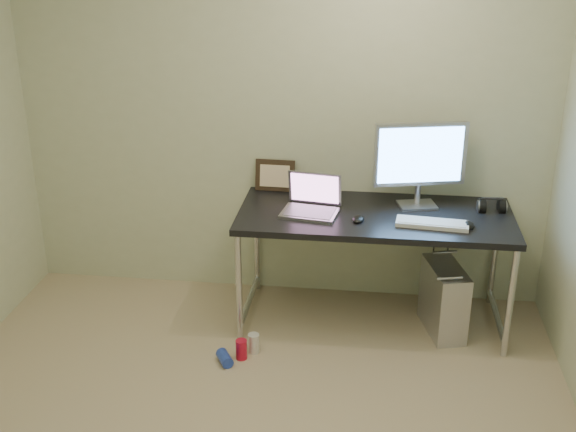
{
  "coord_description": "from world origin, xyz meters",
  "views": [
    {
      "loc": [
        0.61,
        -2.77,
        2.44
      ],
      "look_at": [
        0.13,
        1.03,
        0.85
      ],
      "focal_mm": 45.0,
      "sensor_mm": 36.0,
      "label": 1
    }
  ],
  "objects": [
    {
      "name": "wall_back",
      "position": [
        0.0,
        1.75,
        1.25
      ],
      "size": [
        3.5,
        0.02,
        2.5
      ],
      "primitive_type": "cube",
      "color": "beige",
      "rests_on": "ground"
    },
    {
      "name": "desk",
      "position": [
        0.63,
        1.38,
        0.68
      ],
      "size": [
        1.69,
        0.74,
        0.75
      ],
      "color": "black",
      "rests_on": "ground"
    },
    {
      "name": "tower_computer",
      "position": [
        1.08,
        1.3,
        0.22
      ],
      "size": [
        0.29,
        0.46,
        0.47
      ],
      "rotation": [
        0.0,
        0.0,
        0.25
      ],
      "color": "silver",
      "rests_on": "ground"
    },
    {
      "name": "cable_a",
      "position": [
        1.03,
        1.7,
        0.4
      ],
      "size": [
        0.01,
        0.16,
        0.69
      ],
      "primitive_type": "cylinder",
      "rotation": [
        0.21,
        0.0,
        0.0
      ],
      "color": "black",
      "rests_on": "ground"
    },
    {
      "name": "cable_b",
      "position": [
        1.12,
        1.68,
        0.38
      ],
      "size": [
        0.02,
        0.11,
        0.71
      ],
      "primitive_type": "cylinder",
      "rotation": [
        0.14,
        0.0,
        0.09
      ],
      "color": "black",
      "rests_on": "ground"
    },
    {
      "name": "can_red",
      "position": [
        -0.12,
        0.82,
        0.06
      ],
      "size": [
        0.07,
        0.07,
        0.12
      ],
      "primitive_type": "cylinder",
      "rotation": [
        0.0,
        0.0,
        0.09
      ],
      "color": "red",
      "rests_on": "ground"
    },
    {
      "name": "can_white",
      "position": [
        -0.06,
        0.9,
        0.06
      ],
      "size": [
        0.09,
        0.09,
        0.12
      ],
      "primitive_type": "cylinder",
      "rotation": [
        0.0,
        0.0,
        -0.36
      ],
      "color": "silver",
      "rests_on": "ground"
    },
    {
      "name": "can_blue",
      "position": [
        -0.21,
        0.76,
        0.03
      ],
      "size": [
        0.12,
        0.14,
        0.07
      ],
      "primitive_type": "cylinder",
      "rotation": [
        1.57,
        0.0,
        0.53
      ],
      "color": "#2843BB",
      "rests_on": "ground"
    },
    {
      "name": "laptop",
      "position": [
        0.24,
        1.36,
        0.8
      ],
      "size": [
        0.37,
        0.32,
        0.23
      ],
      "rotation": [
        0.0,
        0.0,
        -0.15
      ],
      "color": "#ACABB3",
      "rests_on": "desk"
    },
    {
      "name": "monitor",
      "position": [
        0.89,
        1.54,
        1.07
      ],
      "size": [
        0.57,
        0.22,
        0.54
      ],
      "rotation": [
        0.0,
        0.0,
        0.24
      ],
      "color": "#ACABB3",
      "rests_on": "desk"
    },
    {
      "name": "keyboard",
      "position": [
        0.97,
        1.23,
        0.76
      ],
      "size": [
        0.43,
        0.18,
        0.03
      ],
      "primitive_type": "cube",
      "rotation": [
        0.0,
        0.0,
        -0.1
      ],
      "color": "silver",
      "rests_on": "desk"
    },
    {
      "name": "mouse_right",
      "position": [
        1.18,
        1.23,
        0.77
      ],
      "size": [
        0.09,
        0.13,
        0.04
      ],
      "primitive_type": "ellipsoid",
      "rotation": [
        0.0,
        0.0,
        -0.12
      ],
      "color": "black",
      "rests_on": "desk"
    },
    {
      "name": "mouse_left",
      "position": [
        0.53,
        1.25,
        0.77
      ],
      "size": [
        0.08,
        0.12,
        0.04
      ],
      "primitive_type": "ellipsoid",
      "rotation": [
        0.0,
        0.0,
        -0.13
      ],
      "color": "black",
      "rests_on": "desk"
    },
    {
      "name": "headphones",
      "position": [
        1.35,
        1.51,
        0.78
      ],
      "size": [
        0.17,
        0.1,
        0.11
      ],
      "rotation": [
        0.0,
        0.0,
        0.06
      ],
      "color": "black",
      "rests_on": "desk"
    },
    {
      "name": "picture_frame",
      "position": [
        -0.04,
        1.71,
        0.85
      ],
      "size": [
        0.26,
        0.08,
        0.21
      ],
      "primitive_type": "cube",
      "rotation": [
        -0.21,
        0.0,
        -0.03
      ],
      "color": "black",
      "rests_on": "desk"
    },
    {
      "name": "webcam",
      "position": [
        0.23,
        1.68,
        0.84
      ],
      "size": [
        0.04,
        0.03,
        0.12
      ],
      "rotation": [
        0.0,
        0.0,
        0.05
      ],
      "color": "silver",
      "rests_on": "desk"
    }
  ]
}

